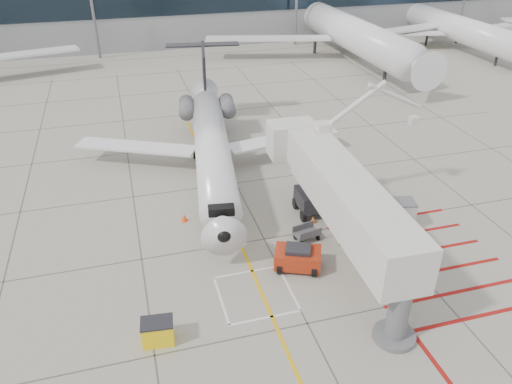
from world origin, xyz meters
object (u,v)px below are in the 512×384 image
object	(u,v)px
regional_jet	(213,140)
pushback_tug	(298,257)
jet_bridge	(350,211)
spill_bin	(158,331)

from	to	relation	value
regional_jet	pushback_tug	world-z (taller)	regional_jet
regional_jet	pushback_tug	xyz separation A→B (m)	(2.75, -11.56, -3.06)
regional_jet	jet_bridge	size ratio (longest dim) A/B	1.57
jet_bridge	spill_bin	world-z (taller)	jet_bridge
pushback_tug	jet_bridge	bearing A→B (deg)	17.49
regional_jet	spill_bin	world-z (taller)	regional_jet
jet_bridge	pushback_tug	distance (m)	4.22
jet_bridge	pushback_tug	world-z (taller)	jet_bridge
regional_jet	spill_bin	bearing A→B (deg)	-103.38
regional_jet	spill_bin	size ratio (longest dim) A/B	18.92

